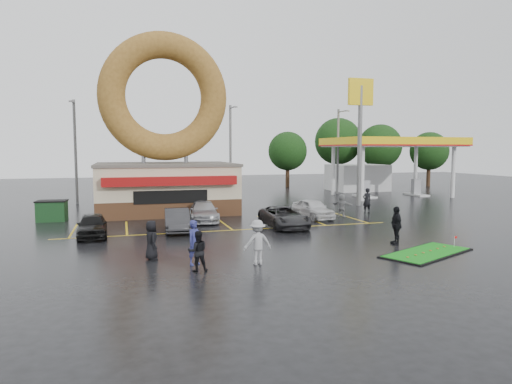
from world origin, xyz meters
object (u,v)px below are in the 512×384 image
object	(u,v)px
person_cameraman	(396,225)
putting_green	(427,253)
shell_sign	(360,118)
car_silver	(204,211)
gas_station	(376,159)
car_black	(92,225)
streetlight_left	(75,149)
streetlight_right	(338,149)
car_grey	(284,217)
streetlight_mid	(231,149)
donut_shop	(165,153)
car_dgrey	(177,220)
person_blue	(195,242)
car_white	(313,209)
dumpster	(52,211)

from	to	relation	value
person_cameraman	putting_green	distance (m)	2.44
shell_sign	car_silver	world-z (taller)	shell_sign
gas_station	car_black	size ratio (longest dim) A/B	3.62
streetlight_left	car_silver	bearing A→B (deg)	-54.69
streetlight_right	car_black	world-z (taller)	streetlight_right
car_grey	putting_green	distance (m)	9.35
shell_sign	person_cameraman	xyz separation A→B (m)	(-6.09, -14.74, -6.43)
streetlight_right	streetlight_mid	bearing A→B (deg)	-175.24
donut_shop	gas_station	bearing A→B (deg)	19.11
gas_station	car_dgrey	size ratio (longest dim) A/B	3.45
person_blue	car_white	bearing A→B (deg)	9.55
shell_sign	person_blue	distance (m)	23.79
streetlight_mid	donut_shop	bearing A→B (deg)	-131.38
car_dgrey	car_white	distance (m)	9.84
gas_station	streetlight_left	distance (m)	30.04
donut_shop	car_silver	xyz separation A→B (m)	(1.95, -5.69, -3.82)
car_silver	person_blue	bearing A→B (deg)	-95.74
car_white	car_dgrey	bearing A→B (deg)	-172.63
streetlight_left	car_grey	size ratio (longest dim) A/B	1.93
streetlight_right	person_cameraman	xyz separation A→B (m)	(-9.09, -24.66, -3.83)
car_grey	person_blue	xyz separation A→B (m)	(-6.62, -7.49, 0.28)
streetlight_mid	car_dgrey	distance (m)	18.89
car_grey	putting_green	xyz separation A→B (m)	(3.82, -8.51, -0.61)
streetlight_right	shell_sign	bearing A→B (deg)	-106.83
dumpster	putting_green	world-z (taller)	dumpster
gas_station	person_cameraman	xyz separation A→B (m)	(-13.09, -23.68, -2.75)
car_white	car_black	bearing A→B (deg)	-175.34
gas_station	dumpster	bearing A→B (deg)	-160.58
shell_sign	streetlight_right	bearing A→B (deg)	73.17
streetlight_left	streetlight_right	xyz separation A→B (m)	(26.00, 2.00, 0.00)
car_silver	car_dgrey	bearing A→B (deg)	-116.71
streetlight_right	car_silver	bearing A→B (deg)	-139.37
person_cameraman	putting_green	world-z (taller)	person_cameraman
car_white	person_blue	size ratio (longest dim) A/B	2.14
streetlight_left	car_silver	xyz separation A→B (m)	(8.95, -12.63, -4.14)
streetlight_mid	car_white	size ratio (longest dim) A/B	2.28
donut_shop	car_white	distance (m)	12.08
streetlight_mid	car_grey	xyz separation A→B (m)	(-0.77, -17.42, -4.14)
streetlight_left	car_white	world-z (taller)	streetlight_left
car_silver	streetlight_left	bearing A→B (deg)	131.27
gas_station	streetlight_right	world-z (taller)	streetlight_right
gas_station	car_silver	world-z (taller)	gas_station
car_dgrey	putting_green	size ratio (longest dim) A/B	0.76
streetlight_mid	car_black	bearing A→B (deg)	-124.11
streetlight_mid	person_blue	distance (m)	26.27
shell_sign	person_blue	bearing A→B (deg)	-135.70
car_silver	person_blue	distance (m)	11.52
person_cameraman	gas_station	bearing A→B (deg)	161.81
car_white	streetlight_left	bearing A→B (deg)	133.63
dumpster	person_blue	bearing A→B (deg)	-57.08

